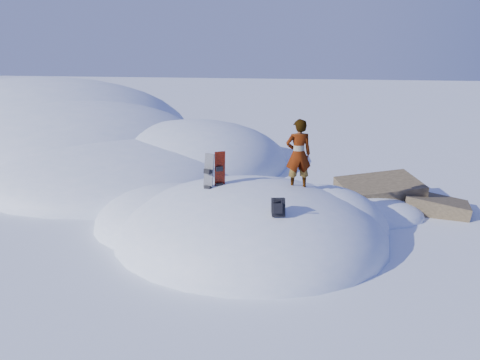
% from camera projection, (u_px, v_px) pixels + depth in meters
% --- Properties ---
extents(ground, '(120.00, 120.00, 0.00)m').
position_uv_depth(ground, '(250.00, 239.00, 12.07)').
color(ground, white).
rests_on(ground, ground).
extents(snow_mound, '(8.00, 6.00, 3.00)m').
position_uv_depth(snow_mound, '(244.00, 235.00, 12.32)').
color(snow_mound, white).
rests_on(snow_mound, ground).
extents(snow_ridge, '(21.50, 18.50, 6.40)m').
position_uv_depth(snow_ridge, '(69.00, 147.00, 23.03)').
color(snow_ridge, white).
rests_on(snow_ridge, ground).
extents(rock_outcrop, '(4.68, 4.41, 1.68)m').
position_uv_depth(rock_outcrop, '(383.00, 208.00, 14.34)').
color(rock_outcrop, brown).
rests_on(rock_outcrop, ground).
extents(snowboard_red, '(0.28, 0.26, 1.42)m').
position_uv_depth(snowboard_red, '(220.00, 179.00, 11.61)').
color(snowboard_red, red).
rests_on(snowboard_red, snow_mound).
extents(snowboard_dark, '(0.32, 0.29, 1.40)m').
position_uv_depth(snowboard_dark, '(208.00, 181.00, 11.51)').
color(snowboard_dark, black).
rests_on(snowboard_dark, snow_mound).
extents(backpack, '(0.34, 0.38, 0.48)m').
position_uv_depth(backpack, '(278.00, 207.00, 10.14)').
color(backpack, black).
rests_on(backpack, snow_mound).
extents(gear_pile, '(0.92, 0.72, 0.24)m').
position_uv_depth(gear_pile, '(147.00, 253.00, 10.95)').
color(gear_pile, black).
rests_on(gear_pile, ground).
extents(person, '(0.74, 0.58, 1.77)m').
position_uv_depth(person, '(298.00, 154.00, 11.60)').
color(person, slate).
rests_on(person, snow_mound).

